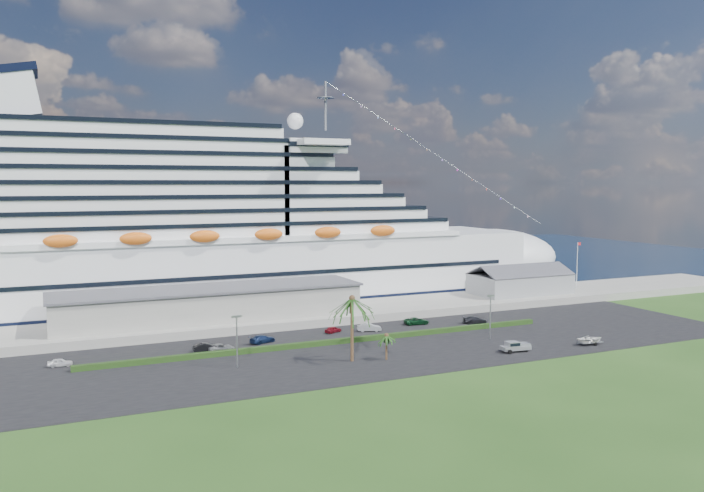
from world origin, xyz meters
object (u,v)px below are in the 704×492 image
parked_car_3 (262,339)px  boat_trailer (591,339)px  pickup_truck (515,346)px  cruise_ship (201,236)px

parked_car_3 → boat_trailer: (52.99, -25.77, 0.32)m
parked_car_3 → pickup_truck: 44.69m
cruise_ship → boat_trailer: 88.44m
cruise_ship → pickup_truck: bearing=-59.1°
pickup_truck → cruise_ship: bearing=120.9°
cruise_ship → boat_trailer: cruise_ship is taller
cruise_ship → pickup_truck: size_ratio=35.17×
parked_car_3 → pickup_truck: bearing=-144.0°
pickup_truck → boat_trailer: (15.48, -1.47, 0.04)m
cruise_ship → boat_trailer: (54.98, -67.51, -15.52)m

